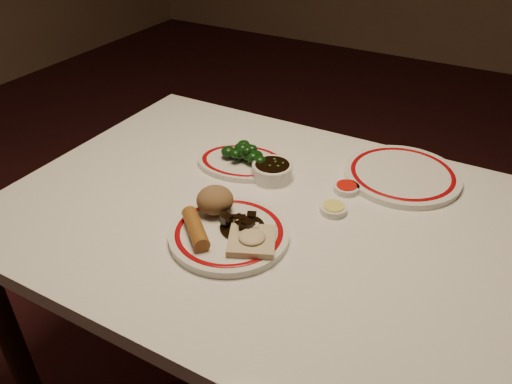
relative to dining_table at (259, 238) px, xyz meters
The scene contains 12 objects.
dining_table is the anchor object (origin of this frame).
main_plate 0.17m from the dining_table, 90.98° to the right, with size 0.35×0.35×0.02m.
rice_mound 0.18m from the dining_table, 129.98° to the right, with size 0.08×0.08×0.06m, color brown.
spring_roll 0.22m from the dining_table, 108.36° to the right, with size 0.03×0.03×0.12m, color #955E24.
fried_wonton 0.20m from the dining_table, 66.71° to the right, with size 0.13×0.13×0.03m.
stirfry_heap 0.16m from the dining_table, 81.06° to the right, with size 0.10×0.10×0.03m.
broccoli_plate 0.22m from the dining_table, 131.46° to the left, with size 0.28×0.26×0.02m.
broccoli_pile 0.24m from the dining_table, 129.53° to the left, with size 0.14×0.10×0.05m.
soy_bowl 0.18m from the dining_table, 104.28° to the left, with size 0.10×0.10×0.04m.
sweet_sour_dish 0.25m from the dining_table, 47.06° to the left, with size 0.06×0.06×0.02m.
mustard_dish 0.20m from the dining_table, 23.37° to the left, with size 0.06×0.06×0.02m.
far_plate 0.41m from the dining_table, 48.80° to the left, with size 0.30×0.30×0.02m.
Camera 1 is at (0.46, -0.84, 1.44)m, focal length 35.00 mm.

